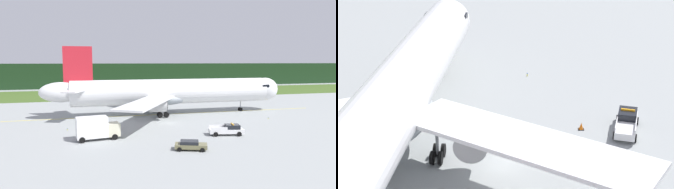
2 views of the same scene
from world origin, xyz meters
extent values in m
plane|color=#949998|center=(0.00, 0.00, 0.00)|extent=(320.00, 320.00, 0.00)
cube|color=#405B22|center=(0.00, 56.00, 0.02)|extent=(320.00, 35.48, 0.04)
cube|color=black|center=(0.00, 84.93, 5.65)|extent=(288.00, 6.17, 11.29)
cube|color=yellow|center=(3.37, 9.39, 0.00)|extent=(72.67, 0.77, 0.01)
cylinder|color=silver|center=(3.37, 9.39, 5.30)|extent=(45.46, 6.00, 5.71)
ellipsoid|color=silver|center=(27.22, 9.24, 5.30)|extent=(6.31, 5.75, 5.71)
ellipsoid|color=silver|center=(-21.05, 9.55, 5.73)|extent=(9.16, 4.34, 4.28)
ellipsoid|color=#A2ACB4|center=(1.10, 9.41, 3.73)|extent=(11.83, 6.07, 3.14)
cube|color=black|center=(25.88, 9.25, 6.30)|extent=(1.84, 5.43, 0.70)
cube|color=silver|center=(-4.49, 20.87, 4.59)|extent=(14.52, 20.64, 0.35)
cylinder|color=#AFAFAF|center=(-1.77, 16.54, 3.28)|extent=(3.55, 2.77, 2.75)
cylinder|color=black|center=(0.05, 16.53, 3.28)|extent=(0.14, 2.53, 2.53)
cube|color=silver|center=(-4.64, -1.98, 4.59)|extent=(14.72, 20.57, 0.35)
cylinder|color=#AFAFAF|center=(-1.86, 2.31, 3.28)|extent=(3.55, 2.77, 2.75)
cylinder|color=black|center=(-0.05, 2.30, 3.28)|extent=(0.14, 2.53, 2.53)
cube|color=red|center=(-17.54, 9.53, 10.91)|extent=(6.00, 0.48, 8.93)
cube|color=silver|center=(-18.02, 13.22, 6.30)|extent=(5.02, 7.57, 0.28)
cube|color=silver|center=(-18.06, 5.85, 6.30)|extent=(5.09, 7.58, 0.28)
cylinder|color=gray|center=(20.63, 9.28, 1.67)|extent=(0.20, 0.20, 2.45)
cylinder|color=black|center=(20.63, 9.54, 0.45)|extent=(0.90, 0.23, 0.90)
cylinder|color=black|center=(20.63, 9.02, 0.45)|extent=(0.90, 0.23, 0.90)
cylinder|color=gray|center=(0.12, 13.12, 1.82)|extent=(0.28, 0.28, 2.45)
cylinder|color=black|center=(0.82, 12.77, 0.60)|extent=(1.20, 0.31, 1.20)
cylinder|color=black|center=(0.82, 13.47, 0.60)|extent=(1.20, 0.31, 1.20)
cylinder|color=black|center=(-0.58, 12.78, 0.60)|extent=(1.20, 0.31, 1.20)
cylinder|color=black|center=(-0.58, 13.48, 0.60)|extent=(1.20, 0.31, 1.20)
cylinder|color=gray|center=(0.07, 5.71, 1.82)|extent=(0.28, 0.28, 2.45)
cylinder|color=black|center=(0.78, 6.05, 0.60)|extent=(1.20, 0.31, 1.20)
cylinder|color=black|center=(0.77, 5.35, 0.60)|extent=(1.20, 0.31, 1.20)
cylinder|color=black|center=(-0.62, 6.06, 0.60)|extent=(1.20, 0.31, 1.20)
cylinder|color=black|center=(-0.63, 5.36, 0.60)|extent=(1.20, 0.31, 1.20)
cube|color=white|center=(6.79, -11.54, 0.73)|extent=(5.95, 3.03, 0.70)
cube|color=black|center=(7.79, -11.75, 1.43)|extent=(2.58, 2.18, 0.70)
cube|color=white|center=(5.64, -10.37, 1.31)|extent=(2.69, 0.65, 0.45)
cube|color=white|center=(5.27, -12.15, 1.31)|extent=(2.69, 0.65, 0.45)
cube|color=orange|center=(7.79, -11.75, 1.86)|extent=(0.47, 1.35, 0.16)
cylinder|color=black|center=(8.88, -10.98, 0.38)|extent=(0.79, 0.39, 0.76)
cylinder|color=black|center=(8.49, -12.89, 0.38)|extent=(0.79, 0.39, 0.76)
cylinder|color=black|center=(5.10, -10.19, 0.38)|extent=(0.79, 0.39, 0.76)
cylinder|color=black|center=(4.70, -12.10, 0.38)|extent=(0.79, 0.39, 0.76)
cube|color=beige|center=(-11.52, -8.76, 1.45)|extent=(2.23, 2.65, 2.00)
cube|color=white|center=(-14.77, -9.23, 2.05)|extent=(4.98, 3.05, 3.20)
cylinder|color=#99999E|center=(-13.84, -9.10, 0.36)|extent=(0.78, 0.21, 1.04)
cylinder|color=#99999E|center=(-15.70, -9.37, 0.36)|extent=(0.78, 0.21, 1.04)
cylinder|color=black|center=(-11.69, -7.57, 0.45)|extent=(0.93, 0.39, 0.90)
cylinder|color=black|center=(-11.34, -9.94, 0.45)|extent=(0.93, 0.39, 0.90)
cylinder|color=black|center=(-16.57, -8.29, 0.45)|extent=(0.93, 0.39, 0.90)
cylinder|color=black|center=(-16.22, -10.66, 0.45)|extent=(0.93, 0.39, 0.90)
cube|color=#6E6A47|center=(-1.50, -17.80, 0.57)|extent=(4.78, 3.17, 0.55)
cube|color=black|center=(-1.71, -17.73, 1.08)|extent=(2.87, 2.32, 0.45)
cylinder|color=black|center=(0.27, -17.43, 0.30)|extent=(0.63, 0.37, 0.60)
cylinder|color=black|center=(-0.34, -19.19, 0.30)|extent=(0.63, 0.37, 0.60)
cylinder|color=black|center=(-2.66, -16.42, 0.30)|extent=(0.63, 0.37, 0.60)
cylinder|color=black|center=(-3.27, -18.17, 0.30)|extent=(0.63, 0.37, 0.60)
cube|color=black|center=(6.96, -7.21, 0.01)|extent=(0.57, 0.57, 0.03)
cone|color=orange|center=(6.96, -7.21, 0.37)|extent=(0.44, 0.44, 0.69)
cylinder|color=yellow|center=(21.38, -1.47, 0.16)|extent=(0.10, 0.10, 0.33)
sphere|color=blue|center=(21.38, -1.47, 0.38)|extent=(0.12, 0.12, 0.12)
cylinder|color=yellow|center=(-19.13, -1.47, 0.14)|extent=(0.10, 0.10, 0.28)
sphere|color=blue|center=(-19.13, -1.47, 0.33)|extent=(0.12, 0.12, 0.12)
camera|label=1|loc=(-14.13, -54.45, 12.13)|focal=30.75mm
camera|label=2|loc=(-39.47, -2.93, 23.01)|focal=55.83mm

